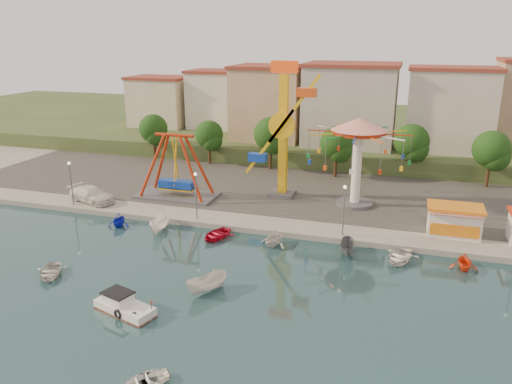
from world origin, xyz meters
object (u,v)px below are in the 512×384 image
at_px(kamikaze_tower, 285,134).
at_px(pirate_ship_ride, 176,167).
at_px(van, 92,195).
at_px(skiff, 207,284).
at_px(wave_swinger, 358,142).
at_px(cabin_motorboat, 123,307).
at_px(rowboat_a, 50,272).

bearing_deg(kamikaze_tower, pirate_ship_ride, -162.23).
bearing_deg(van, skiff, -109.03).
relative_size(wave_swinger, van, 1.85).
bearing_deg(kamikaze_tower, skiff, -90.62).
height_order(wave_swinger, skiff, wave_swinger).
distance_m(pirate_ship_ride, kamikaze_tower, 14.05).
relative_size(kamikaze_tower, van, 2.63).
xyz_separation_m(wave_swinger, cabin_motorboat, (-13.93, -28.49, -7.73)).
bearing_deg(kamikaze_tower, van, -157.44).
distance_m(rowboat_a, van, 18.47).
distance_m(kamikaze_tower, rowboat_a, 30.76).
bearing_deg(van, pirate_ship_ride, -44.41).
height_order(pirate_ship_ride, cabin_motorboat, pirate_ship_ride).
height_order(kamikaze_tower, cabin_motorboat, kamikaze_tower).
xyz_separation_m(pirate_ship_ride, rowboat_a, (-1.60, -21.84, -4.01)).
height_order(pirate_ship_ride, rowboat_a, pirate_ship_ride).
bearing_deg(rowboat_a, van, 86.23).
bearing_deg(skiff, pirate_ship_ride, 152.35).
bearing_deg(pirate_ship_ride, van, -151.15).
height_order(pirate_ship_ride, skiff, pirate_ship_ride).
relative_size(wave_swinger, cabin_motorboat, 2.21).
height_order(wave_swinger, cabin_motorboat, wave_swinger).
relative_size(skiff, van, 0.62).
relative_size(pirate_ship_ride, van, 1.60).
distance_m(pirate_ship_ride, van, 10.62).
bearing_deg(pirate_ship_ride, skiff, -58.44).
bearing_deg(wave_swinger, pirate_ship_ride, -171.13).
distance_m(kamikaze_tower, cabin_motorboat, 30.74).
relative_size(pirate_ship_ride, rowboat_a, 2.70).
relative_size(cabin_motorboat, rowboat_a, 1.42).
bearing_deg(van, rowboat_a, -139.78).
bearing_deg(cabin_motorboat, rowboat_a, 177.42).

